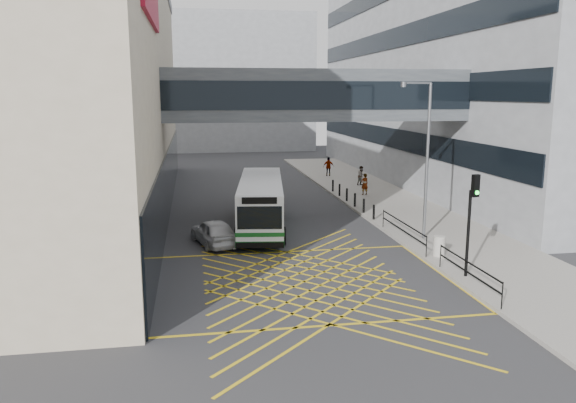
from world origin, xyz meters
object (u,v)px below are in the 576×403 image
car_dark (261,194)px  pedestrian_b (361,176)px  traffic_light (472,211)px  street_lamp (425,151)px  bus (261,202)px  car_white (214,232)px  car_silver (263,206)px  pedestrian_c (329,167)px  pedestrian_a (365,184)px  litter_bin (439,246)px

car_dark → pedestrian_b: 10.94m
traffic_light → street_lamp: size_ratio=0.53×
bus → pedestrian_b: size_ratio=6.68×
car_white → car_silver: size_ratio=1.03×
traffic_light → pedestrian_c: bearing=71.0°
car_white → pedestrian_a: size_ratio=2.68×
litter_bin → pedestrian_b: bearing=83.0°
litter_bin → pedestrian_a: pedestrian_a is taller
bus → car_white: bus is taller
litter_bin → car_silver: bearing=123.1°
car_dark → litter_bin: (6.61, -14.38, -0.14)m
car_white → street_lamp: (10.71, -1.05, 4.05)m
car_white → pedestrian_c: 24.48m
car_silver → pedestrian_a: (8.34, 5.47, 0.31)m
street_lamp → pedestrian_b: (2.01, 17.18, -3.78)m
pedestrian_a → pedestrian_b: bearing=-118.3°
street_lamp → litter_bin: size_ratio=8.53×
traffic_light → litter_bin: (0.13, 3.09, -2.32)m
car_dark → traffic_light: traffic_light is taller
bus → pedestrian_a: size_ratio=6.58×
car_white → traffic_light: size_ratio=1.00×
car_dark → pedestrian_a: (8.02, 1.71, 0.19)m
car_silver → pedestrian_a: size_ratio=2.61×
car_silver → pedestrian_c: (8.00, 15.39, 0.37)m
traffic_light → pedestrian_c: 29.19m
car_white → street_lamp: size_ratio=0.53×
car_white → bus: bearing=-148.9°
car_silver → bus: bearing=87.6°
car_silver → pedestrian_b: 13.61m
pedestrian_a → car_white: bearing=31.0°
street_lamp → litter_bin: 5.26m
car_white → street_lamp: street_lamp is taller
car_white → pedestrian_b: size_ratio=2.72×
car_silver → pedestrian_a: bearing=-140.3°
street_lamp → pedestrian_b: bearing=70.9°
car_silver → street_lamp: size_ratio=0.52×
bus → pedestrian_c: (8.52, 18.71, -0.53)m
street_lamp → pedestrian_a: size_ratio=5.03×
traffic_light → pedestrian_b: (2.62, 23.53, -2.00)m
car_white → street_lamp: bearing=158.4°
bus → car_white: bearing=-125.2°
street_lamp → pedestrian_c: bearing=76.1°
bus → litter_bin: (7.44, -7.31, -0.91)m
car_dark → pedestrian_b: pedestrian_b is taller
street_lamp → pedestrian_a: bearing=73.4°
litter_bin → pedestrian_c: (1.08, 26.02, 0.39)m
car_dark → pedestrian_b: (9.10, 6.06, 0.18)m
car_white → traffic_light: 12.73m
car_silver → pedestrian_c: pedestrian_c is taller
bus → car_dark: size_ratio=2.13×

